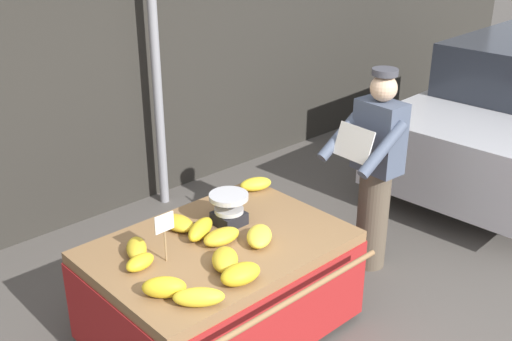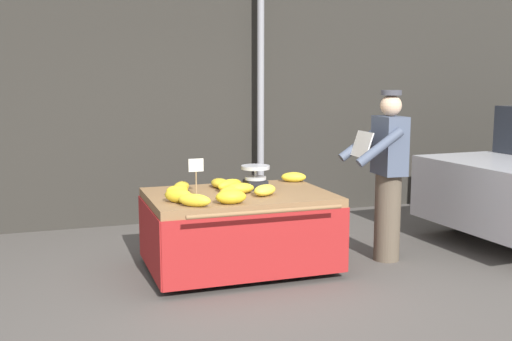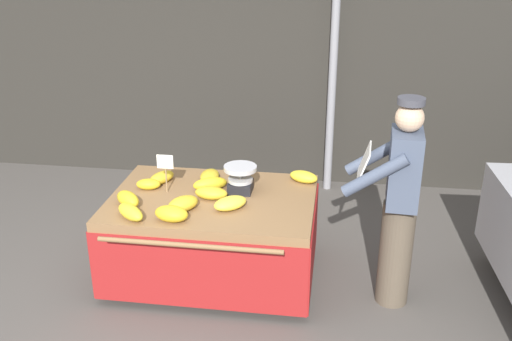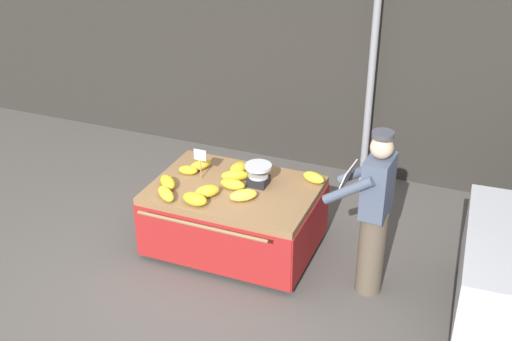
{
  "view_description": "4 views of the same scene",
  "coord_description": "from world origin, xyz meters",
  "px_view_note": "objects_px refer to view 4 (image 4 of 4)",
  "views": [
    {
      "loc": [
        -2.16,
        -2.06,
        2.9
      ],
      "look_at": [
        0.51,
        0.82,
        1.15
      ],
      "focal_mm": 43.35,
      "sensor_mm": 36.0,
      "label": 1
    },
    {
      "loc": [
        -1.56,
        -4.66,
        1.82
      ],
      "look_at": [
        0.34,
        0.91,
        0.94
      ],
      "focal_mm": 42.85,
      "sensor_mm": 36.0,
      "label": 2
    },
    {
      "loc": [
        1.13,
        -3.53,
        2.82
      ],
      "look_at": [
        0.51,
        0.71,
        1.04
      ],
      "focal_mm": 40.86,
      "sensor_mm": 36.0,
      "label": 3
    },
    {
      "loc": [
        2.54,
        -4.54,
        4.04
      ],
      "look_at": [
        0.38,
        0.77,
        1.01
      ],
      "focal_mm": 45.13,
      "sensor_mm": 36.0,
      "label": 4
    }
  ],
  "objects_px": {
    "banana_bunch_2": "(200,165)",
    "banana_bunch_6": "(195,199)",
    "banana_cart": "(234,203)",
    "banana_bunch_9": "(314,177)",
    "banana_bunch_7": "(168,182)",
    "banana_bunch_8": "(243,195)",
    "banana_bunch_4": "(188,170)",
    "street_pole": "(372,66)",
    "weighing_scale": "(258,175)",
    "banana_bunch_0": "(238,168)",
    "banana_bunch_3": "(166,194)",
    "banana_bunch_10": "(233,184)",
    "vendor_person": "(373,213)",
    "price_sign": "(200,158)",
    "banana_bunch_1": "(207,191)",
    "banana_bunch_5": "(235,176)"
  },
  "relations": [
    {
      "from": "banana_bunch_2",
      "to": "banana_bunch_7",
      "type": "bearing_deg",
      "value": -104.75
    },
    {
      "from": "banana_bunch_0",
      "to": "banana_bunch_6",
      "type": "relative_size",
      "value": 1.01
    },
    {
      "from": "price_sign",
      "to": "weighing_scale",
      "type": "bearing_deg",
      "value": 9.51
    },
    {
      "from": "street_pole",
      "to": "banana_bunch_1",
      "type": "xyz_separation_m",
      "value": [
        -1.1,
        -2.29,
        -0.75
      ]
    },
    {
      "from": "weighing_scale",
      "to": "banana_bunch_1",
      "type": "height_order",
      "value": "weighing_scale"
    },
    {
      "from": "banana_cart",
      "to": "banana_bunch_3",
      "type": "relative_size",
      "value": 5.79
    },
    {
      "from": "banana_cart",
      "to": "banana_bunch_9",
      "type": "xyz_separation_m",
      "value": [
        0.73,
        0.42,
        0.25
      ]
    },
    {
      "from": "banana_bunch_0",
      "to": "banana_bunch_7",
      "type": "height_order",
      "value": "banana_bunch_7"
    },
    {
      "from": "banana_bunch_7",
      "to": "banana_bunch_9",
      "type": "height_order",
      "value": "banana_bunch_7"
    },
    {
      "from": "banana_bunch_5",
      "to": "banana_bunch_8",
      "type": "relative_size",
      "value": 1.04
    },
    {
      "from": "banana_bunch_6",
      "to": "price_sign",
      "type": "bearing_deg",
      "value": 110.24
    },
    {
      "from": "banana_cart",
      "to": "banana_bunch_7",
      "type": "xyz_separation_m",
      "value": [
        -0.63,
        -0.27,
        0.26
      ]
    },
    {
      "from": "banana_cart",
      "to": "banana_bunch_3",
      "type": "height_order",
      "value": "banana_bunch_3"
    },
    {
      "from": "street_pole",
      "to": "weighing_scale",
      "type": "bearing_deg",
      "value": -110.69
    },
    {
      "from": "vendor_person",
      "to": "price_sign",
      "type": "bearing_deg",
      "value": 173.81
    },
    {
      "from": "banana_bunch_7",
      "to": "vendor_person",
      "type": "height_order",
      "value": "vendor_person"
    },
    {
      "from": "banana_cart",
      "to": "banana_bunch_2",
      "type": "xyz_separation_m",
      "value": [
        -0.5,
        0.23,
        0.25
      ]
    },
    {
      "from": "banana_bunch_1",
      "to": "banana_bunch_5",
      "type": "distance_m",
      "value": 0.43
    },
    {
      "from": "banana_bunch_7",
      "to": "banana_bunch_10",
      "type": "relative_size",
      "value": 0.95
    },
    {
      "from": "banana_bunch_2",
      "to": "banana_bunch_3",
      "type": "xyz_separation_m",
      "value": [
        -0.04,
        -0.7,
        0.0
      ]
    },
    {
      "from": "banana_bunch_2",
      "to": "banana_bunch_8",
      "type": "distance_m",
      "value": 0.82
    },
    {
      "from": "banana_cart",
      "to": "banana_bunch_9",
      "type": "distance_m",
      "value": 0.88
    },
    {
      "from": "banana_bunch_2",
      "to": "banana_bunch_6",
      "type": "height_order",
      "value": "banana_bunch_6"
    },
    {
      "from": "street_pole",
      "to": "banana_bunch_0",
      "type": "relative_size",
      "value": 11.55
    },
    {
      "from": "banana_bunch_3",
      "to": "banana_bunch_7",
      "type": "relative_size",
      "value": 1.14
    },
    {
      "from": "street_pole",
      "to": "banana_bunch_4",
      "type": "xyz_separation_m",
      "value": [
        -1.5,
        -1.94,
        -0.76
      ]
    },
    {
      "from": "banana_cart",
      "to": "banana_bunch_8",
      "type": "xyz_separation_m",
      "value": [
        0.19,
        -0.2,
        0.25
      ]
    },
    {
      "from": "banana_bunch_8",
      "to": "banana_bunch_10",
      "type": "bearing_deg",
      "value": 139.12
    },
    {
      "from": "banana_bunch_1",
      "to": "banana_bunch_7",
      "type": "bearing_deg",
      "value": 179.17
    },
    {
      "from": "banana_bunch_0",
      "to": "vendor_person",
      "type": "distance_m",
      "value": 1.67
    },
    {
      "from": "banana_bunch_0",
      "to": "banana_bunch_1",
      "type": "xyz_separation_m",
      "value": [
        -0.08,
        -0.6,
        0.01
      ]
    },
    {
      "from": "banana_bunch_3",
      "to": "vendor_person",
      "type": "height_order",
      "value": "vendor_person"
    },
    {
      "from": "banana_bunch_0",
      "to": "banana_bunch_3",
      "type": "bearing_deg",
      "value": -119.07
    },
    {
      "from": "price_sign",
      "to": "banana_bunch_3",
      "type": "relative_size",
      "value": 1.14
    },
    {
      "from": "street_pole",
      "to": "banana_bunch_10",
      "type": "bearing_deg",
      "value": -114.29
    },
    {
      "from": "banana_bunch_7",
      "to": "banana_bunch_8",
      "type": "height_order",
      "value": "banana_bunch_7"
    },
    {
      "from": "banana_bunch_9",
      "to": "street_pole",
      "type": "bearing_deg",
      "value": 83.23
    },
    {
      "from": "weighing_scale",
      "to": "vendor_person",
      "type": "relative_size",
      "value": 0.16
    },
    {
      "from": "banana_bunch_8",
      "to": "banana_bunch_4",
      "type": "bearing_deg",
      "value": 160.19
    },
    {
      "from": "street_pole",
      "to": "banana_bunch_1",
      "type": "relative_size",
      "value": 11.93
    },
    {
      "from": "banana_bunch_9",
      "to": "banana_bunch_10",
      "type": "distance_m",
      "value": 0.86
    },
    {
      "from": "banana_bunch_0",
      "to": "banana_bunch_5",
      "type": "relative_size",
      "value": 0.91
    },
    {
      "from": "banana_bunch_4",
      "to": "vendor_person",
      "type": "bearing_deg",
      "value": -6.74
    },
    {
      "from": "banana_cart",
      "to": "banana_bunch_2",
      "type": "height_order",
      "value": "banana_bunch_2"
    },
    {
      "from": "banana_bunch_2",
      "to": "banana_bunch_7",
      "type": "height_order",
      "value": "banana_bunch_7"
    },
    {
      "from": "banana_bunch_4",
      "to": "street_pole",
      "type": "bearing_deg",
      "value": 52.28
    },
    {
      "from": "vendor_person",
      "to": "banana_cart",
      "type": "bearing_deg",
      "value": 173.71
    },
    {
      "from": "banana_bunch_0",
      "to": "banana_bunch_5",
      "type": "xyz_separation_m",
      "value": [
        0.05,
        -0.19,
        0.01
      ]
    },
    {
      "from": "banana_bunch_5",
      "to": "vendor_person",
      "type": "bearing_deg",
      "value": -11.14
    },
    {
      "from": "banana_bunch_10",
      "to": "street_pole",
      "type": "bearing_deg",
      "value": 65.71
    }
  ]
}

